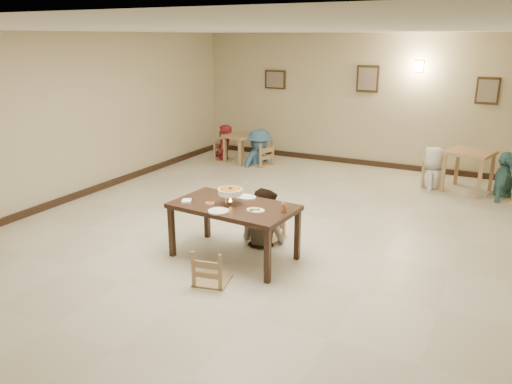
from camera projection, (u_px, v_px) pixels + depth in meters
The scene contains 31 objects.
floor at pixel (267, 235), 7.66m from camera, with size 10.00×10.00×0.00m, color beige.
ceiling at pixel (268, 30), 6.77m from camera, with size 10.00×10.00×0.00m, color silver.
wall_back at pixel (362, 101), 11.47m from camera, with size 10.00×10.00×0.00m, color #C2B48D.
wall_left at pixel (68, 119), 8.96m from camera, with size 10.00×10.00×0.00m, color #C2B48D.
baseboard_back at pixel (358, 162), 11.87m from camera, with size 8.00×0.06×0.12m, color black.
baseboard_left at pixel (77, 195), 9.38m from camera, with size 0.06×10.00×0.12m, color black.
picture_a at pixel (275, 80), 12.27m from camera, with size 0.55×0.04×0.45m.
picture_b at pixel (368, 79), 11.24m from camera, with size 0.50×0.04×0.60m.
picture_c at pixel (488, 91), 10.19m from camera, with size 0.45×0.04×0.55m.
wall_sconce at pixel (419, 66), 10.67m from camera, with size 0.16×0.05×0.22m, color #FFD88C.
main_table at pixel (234, 210), 6.67m from camera, with size 1.70×1.04×0.77m.
chair_far at pixel (267, 211), 7.37m from camera, with size 0.41×0.41×0.88m.
chair_near at pixel (211, 249), 6.07m from camera, with size 0.41×0.41×0.87m.
main_diner at pixel (264, 188), 7.15m from camera, with size 0.80×0.63×1.66m, color gray.
curry_warmer at pixel (230, 192), 6.62m from camera, with size 0.37×0.33×0.30m.
rice_plate_far at pixel (246, 197), 6.92m from camera, with size 0.30×0.30×0.07m.
rice_plate_near at pixel (218, 211), 6.37m from camera, with size 0.27×0.27×0.06m.
fried_plate at pixel (255, 210), 6.39m from camera, with size 0.24×0.24×0.05m.
chili_dish at pixel (210, 203), 6.68m from camera, with size 0.11×0.11×0.02m.
napkin_cutlery at pixel (187, 201), 6.75m from camera, with size 0.20×0.25×0.03m.
drink_glass at pixel (284, 207), 6.34m from camera, with size 0.07×0.07×0.14m.
bg_table_left at pixel (241, 140), 11.91m from camera, with size 0.86×0.86×0.68m.
bg_table_right at pixel (470, 158), 9.64m from camera, with size 0.99×0.99×0.80m.
bg_chair_ll at pixel (224, 142), 12.18m from camera, with size 0.41×0.41×0.88m.
bg_chair_lr at pixel (259, 142), 11.68m from camera, with size 0.51×0.51×1.09m.
bg_chair_rl at pixel (433, 166), 9.98m from camera, with size 0.42×0.42×0.89m.
bg_chair_rr at pixel (505, 172), 9.37m from camera, with size 0.45×0.45×0.96m.
bg_diner_a at pixel (223, 125), 12.05m from camera, with size 0.64×0.42×1.74m, color maroon.
bg_diner_b at pixel (259, 129), 11.59m from camera, with size 1.10×0.63×1.71m, color #406B8A.
bg_diner_c at pixel (436, 147), 9.86m from camera, with size 0.81×0.53×1.65m, color silver.
bg_diner_d at pixel (508, 152), 9.25m from camera, with size 1.02×0.42×1.74m, color teal.
Camera 1 is at (3.10, -6.41, 2.91)m, focal length 35.00 mm.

